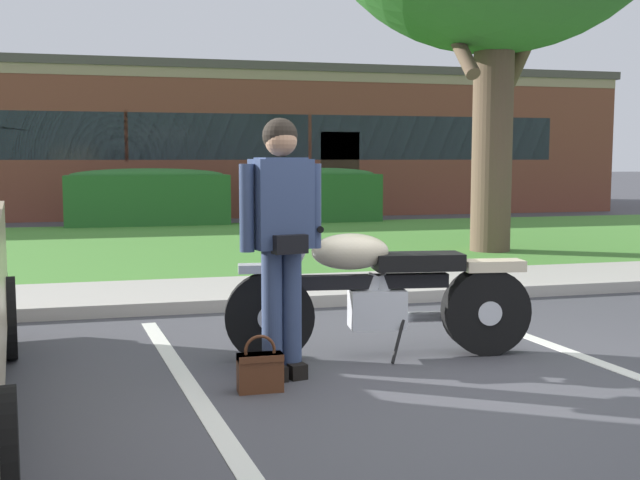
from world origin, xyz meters
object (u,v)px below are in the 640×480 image
object	(u,v)px
motorcycle	(391,291)
handbag	(260,369)
brick_building	(125,143)
hedge_left	(148,197)
hedge_center_left	(318,195)
rider_person	(281,228)

from	to	relation	value
motorcycle	handbag	xyz separation A→B (m)	(-1.07, -0.62, -0.34)
handbag	brick_building	world-z (taller)	brick_building
hedge_left	motorcycle	bearing A→B (deg)	-83.41
hedge_center_left	hedge_left	bearing A→B (deg)	180.00
motorcycle	hedge_center_left	world-z (taller)	motorcycle
motorcycle	brick_building	world-z (taller)	brick_building
rider_person	hedge_center_left	bearing A→B (deg)	74.60
rider_person	hedge_left	distance (m)	11.72
motorcycle	rider_person	distance (m)	1.06
hedge_center_left	brick_building	distance (m)	7.37
handbag	rider_person	bearing A→B (deg)	55.41
motorcycle	hedge_left	distance (m)	11.46
rider_person	hedge_left	world-z (taller)	rider_person
handbag	hedge_center_left	size ratio (longest dim) A/B	0.13
handbag	hedge_left	world-z (taller)	hedge_left
rider_person	handbag	world-z (taller)	rider_person
handbag	hedge_left	distance (m)	12.01
handbag	motorcycle	bearing A→B (deg)	29.89
motorcycle	rider_person	world-z (taller)	rider_person
rider_person	brick_building	world-z (taller)	brick_building
motorcycle	hedge_center_left	distance (m)	11.63
hedge_left	hedge_center_left	distance (m)	3.67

